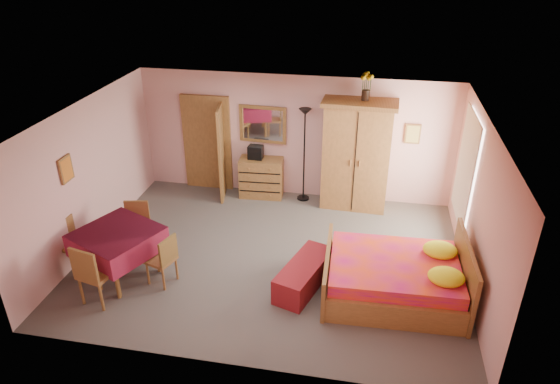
% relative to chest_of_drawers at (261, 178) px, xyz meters
% --- Properties ---
extents(floor, '(6.50, 6.50, 0.00)m').
position_rel_chest_of_drawers_xyz_m(floor, '(0.67, -2.25, -0.43)').
color(floor, '#645E58').
rests_on(floor, ground).
extents(ceiling, '(6.50, 6.50, 0.00)m').
position_rel_chest_of_drawers_xyz_m(ceiling, '(0.67, -2.25, 2.17)').
color(ceiling, brown).
rests_on(ceiling, wall_back).
extents(wall_back, '(6.50, 0.10, 2.60)m').
position_rel_chest_of_drawers_xyz_m(wall_back, '(0.67, 0.25, 0.87)').
color(wall_back, '#E0A5A2').
rests_on(wall_back, floor).
extents(wall_front, '(6.50, 0.10, 2.60)m').
position_rel_chest_of_drawers_xyz_m(wall_front, '(0.67, -4.75, 0.87)').
color(wall_front, '#E0A5A2').
rests_on(wall_front, floor).
extents(wall_left, '(0.10, 5.00, 2.60)m').
position_rel_chest_of_drawers_xyz_m(wall_left, '(-2.58, -2.25, 0.87)').
color(wall_left, '#E0A5A2').
rests_on(wall_left, floor).
extents(wall_right, '(0.10, 5.00, 2.60)m').
position_rel_chest_of_drawers_xyz_m(wall_right, '(3.92, -2.25, 0.87)').
color(wall_right, '#E0A5A2').
rests_on(wall_right, floor).
extents(doorway, '(1.06, 0.12, 2.15)m').
position_rel_chest_of_drawers_xyz_m(doorway, '(-1.23, 0.22, 0.60)').
color(doorway, '#9E6B35').
rests_on(doorway, floor).
extents(window, '(0.08, 1.40, 1.95)m').
position_rel_chest_of_drawers_xyz_m(window, '(3.88, -1.05, 1.02)').
color(window, white).
rests_on(window, wall_right).
extents(picture_left, '(0.04, 0.32, 0.42)m').
position_rel_chest_of_drawers_xyz_m(picture_left, '(-2.55, -2.85, 1.27)').
color(picture_left, orange).
rests_on(picture_left, wall_left).
extents(picture_back, '(0.30, 0.04, 0.40)m').
position_rel_chest_of_drawers_xyz_m(picture_back, '(3.02, 0.22, 1.12)').
color(picture_back, '#D8BF59').
rests_on(picture_back, wall_back).
extents(chest_of_drawers, '(0.93, 0.51, 0.86)m').
position_rel_chest_of_drawers_xyz_m(chest_of_drawers, '(0.00, 0.00, 0.00)').
color(chest_of_drawers, olive).
rests_on(chest_of_drawers, floor).
extents(wall_mirror, '(1.00, 0.12, 0.79)m').
position_rel_chest_of_drawers_xyz_m(wall_mirror, '(0.00, 0.21, 1.12)').
color(wall_mirror, white).
rests_on(wall_mirror, wall_back).
extents(stereo, '(0.31, 0.24, 0.28)m').
position_rel_chest_of_drawers_xyz_m(stereo, '(-0.12, 0.02, 0.57)').
color(stereo, black).
rests_on(stereo, chest_of_drawers).
extents(floor_lamp, '(0.29, 0.29, 2.00)m').
position_rel_chest_of_drawers_xyz_m(floor_lamp, '(0.90, 0.02, 0.57)').
color(floor_lamp, black).
rests_on(floor_lamp, floor).
extents(wardrobe, '(1.46, 0.80, 2.25)m').
position_rel_chest_of_drawers_xyz_m(wardrobe, '(1.97, -0.05, 0.69)').
color(wardrobe, '#AE733B').
rests_on(wardrobe, floor).
extents(sunflower_vase, '(0.22, 0.22, 0.54)m').
position_rel_chest_of_drawers_xyz_m(sunflower_vase, '(2.05, -0.01, 2.09)').
color(sunflower_vase, gold).
rests_on(sunflower_vase, wardrobe).
extents(bed, '(2.21, 1.76, 1.00)m').
position_rel_chest_of_drawers_xyz_m(bed, '(2.73, -2.87, 0.07)').
color(bed, '#CD146B').
rests_on(bed, floor).
extents(bench, '(0.86, 1.39, 0.44)m').
position_rel_chest_of_drawers_xyz_m(bench, '(1.35, -2.93, -0.21)').
color(bench, maroon).
rests_on(bench, floor).
extents(dining_table, '(1.53, 1.53, 0.85)m').
position_rel_chest_of_drawers_xyz_m(dining_table, '(-1.65, -3.20, -0.01)').
color(dining_table, maroon).
rests_on(dining_table, floor).
extents(chair_south, '(0.56, 0.56, 1.03)m').
position_rel_chest_of_drawers_xyz_m(chair_south, '(-1.68, -3.85, 0.09)').
color(chair_south, olive).
rests_on(chair_south, floor).
extents(chair_north, '(0.50, 0.50, 0.93)m').
position_rel_chest_of_drawers_xyz_m(chair_north, '(-1.68, -2.51, 0.03)').
color(chair_north, olive).
rests_on(chair_north, floor).
extents(chair_west, '(0.48, 0.48, 0.93)m').
position_rel_chest_of_drawers_xyz_m(chair_west, '(-2.42, -3.17, 0.03)').
color(chair_west, '#A06F36').
rests_on(chair_west, floor).
extents(chair_east, '(0.50, 0.50, 0.88)m').
position_rel_chest_of_drawers_xyz_m(chair_east, '(-0.92, -3.24, 0.01)').
color(chair_east, '#966232').
rests_on(chair_east, floor).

